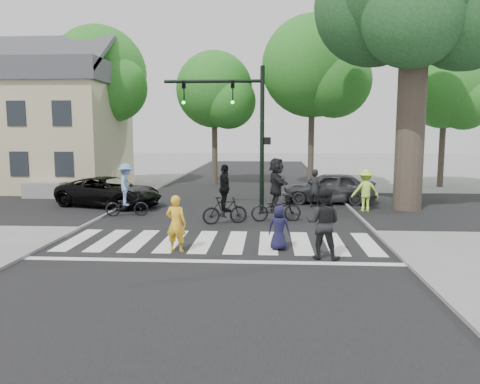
# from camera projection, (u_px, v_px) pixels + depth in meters

# --- Properties ---
(ground) EXTENTS (120.00, 120.00, 0.00)m
(ground) POSITION_uv_depth(u_px,v_px,m) (216.00, 250.00, 13.43)
(ground) COLOR gray
(ground) RESTS_ON ground
(road_stem) EXTENTS (10.00, 70.00, 0.01)m
(road_stem) POSITION_uv_depth(u_px,v_px,m) (231.00, 218.00, 18.38)
(road_stem) COLOR black
(road_stem) RESTS_ON ground
(road_cross) EXTENTS (70.00, 10.00, 0.01)m
(road_cross) POSITION_uv_depth(u_px,v_px,m) (236.00, 206.00, 21.35)
(road_cross) COLOR black
(road_cross) RESTS_ON ground
(curb_left) EXTENTS (0.10, 70.00, 0.10)m
(curb_left) POSITION_uv_depth(u_px,v_px,m) (105.00, 215.00, 18.69)
(curb_left) COLOR gray
(curb_left) RESTS_ON ground
(curb_right) EXTENTS (0.10, 70.00, 0.10)m
(curb_right) POSITION_uv_depth(u_px,v_px,m) (361.00, 218.00, 18.05)
(curb_right) COLOR gray
(curb_right) RESTS_ON ground
(crosswalk) EXTENTS (10.00, 3.85, 0.01)m
(crosswalk) POSITION_uv_depth(u_px,v_px,m) (219.00, 244.00, 14.08)
(crosswalk) COLOR silver
(crosswalk) RESTS_ON ground
(traffic_signal) EXTENTS (4.45, 0.29, 6.00)m
(traffic_signal) POSITION_uv_depth(u_px,v_px,m) (241.00, 119.00, 19.04)
(traffic_signal) COLOR black
(traffic_signal) RESTS_ON ground
(bg_tree_0) EXTENTS (5.46, 5.20, 8.97)m
(bg_tree_0) POSITION_uv_depth(u_px,v_px,m) (27.00, 87.00, 29.34)
(bg_tree_0) COLOR brown
(bg_tree_0) RESTS_ON ground
(bg_tree_1) EXTENTS (6.09, 5.80, 9.80)m
(bg_tree_1) POSITION_uv_depth(u_px,v_px,m) (102.00, 77.00, 28.44)
(bg_tree_1) COLOR brown
(bg_tree_1) RESTS_ON ground
(bg_tree_2) EXTENTS (5.04, 4.80, 8.40)m
(bg_tree_2) POSITION_uv_depth(u_px,v_px,m) (218.00, 93.00, 29.24)
(bg_tree_2) COLOR brown
(bg_tree_2) RESTS_ON ground
(bg_tree_3) EXTENTS (6.30, 6.00, 10.20)m
(bg_tree_3) POSITION_uv_depth(u_px,v_px,m) (318.00, 70.00, 27.37)
(bg_tree_3) COLOR brown
(bg_tree_3) RESTS_ON ground
(bg_tree_4) EXTENTS (4.83, 4.60, 8.15)m
(bg_tree_4) POSITION_uv_depth(u_px,v_px,m) (450.00, 93.00, 27.89)
(bg_tree_4) COLOR brown
(bg_tree_4) RESTS_ON ground
(house) EXTENTS (8.40, 8.10, 8.82)m
(house) POSITION_uv_depth(u_px,v_px,m) (49.00, 124.00, 27.50)
(house) COLOR #C0BF8D
(house) RESTS_ON ground
(pedestrian_woman) EXTENTS (0.66, 0.50, 1.62)m
(pedestrian_woman) POSITION_uv_depth(u_px,v_px,m) (176.00, 224.00, 13.16)
(pedestrian_woman) COLOR yellow
(pedestrian_woman) RESTS_ON ground
(pedestrian_child) EXTENTS (0.70, 0.53, 1.30)m
(pedestrian_child) POSITION_uv_depth(u_px,v_px,m) (279.00, 228.00, 13.38)
(pedestrian_child) COLOR #161533
(pedestrian_child) RESTS_ON ground
(pedestrian_adult) EXTENTS (1.11, 0.96, 1.94)m
(pedestrian_adult) POSITION_uv_depth(u_px,v_px,m) (323.00, 223.00, 12.41)
(pedestrian_adult) COLOR black
(pedestrian_adult) RESTS_ON ground
(cyclist_left) EXTENTS (1.76, 1.19, 2.13)m
(cyclist_left) POSITION_uv_depth(u_px,v_px,m) (127.00, 193.00, 18.68)
(cyclist_left) COLOR black
(cyclist_left) RESTS_ON ground
(cyclist_mid) EXTENTS (1.74, 1.10, 2.20)m
(cyclist_mid) POSITION_uv_depth(u_px,v_px,m) (225.00, 200.00, 17.11)
(cyclist_mid) COLOR black
(cyclist_mid) RESTS_ON ground
(cyclist_right) EXTENTS (1.98, 1.84, 2.41)m
(cyclist_right) POSITION_uv_depth(u_px,v_px,m) (276.00, 193.00, 17.58)
(cyclist_right) COLOR black
(cyclist_right) RESTS_ON ground
(car_suv) EXTENTS (5.28, 3.57, 1.34)m
(car_suv) POSITION_uv_depth(u_px,v_px,m) (110.00, 192.00, 21.15)
(car_suv) COLOR black
(car_suv) RESTS_ON ground
(car_grey) EXTENTS (4.38, 1.89, 1.47)m
(car_grey) POSITION_uv_depth(u_px,v_px,m) (328.00, 188.00, 22.12)
(car_grey) COLOR #39393E
(car_grey) RESTS_ON ground
(bystander_hivis) EXTENTS (1.23, 0.79, 1.80)m
(bystander_hivis) POSITION_uv_depth(u_px,v_px,m) (365.00, 190.00, 19.87)
(bystander_hivis) COLOR #C1FF4B
(bystander_hivis) RESTS_ON ground
(bystander_dark) EXTENTS (0.74, 0.61, 1.73)m
(bystander_dark) POSITION_uv_depth(u_px,v_px,m) (315.00, 188.00, 20.82)
(bystander_dark) COLOR black
(bystander_dark) RESTS_ON ground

